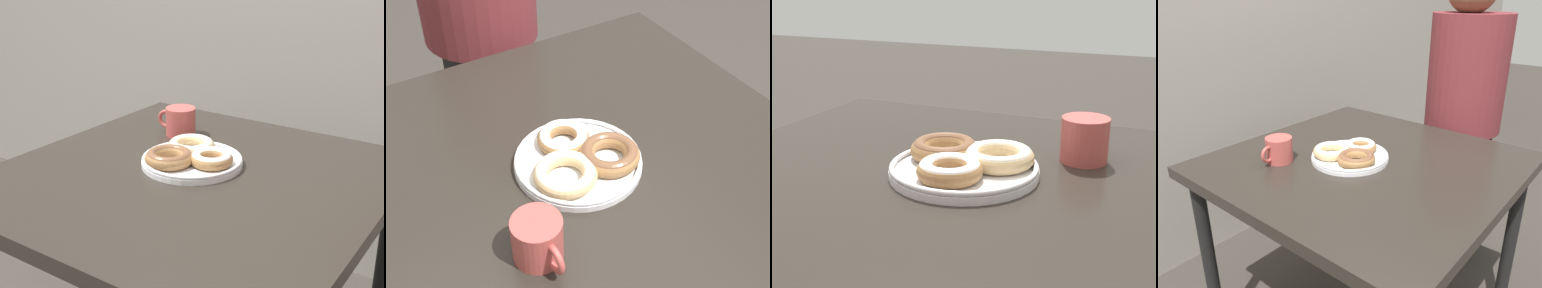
{
  "view_description": "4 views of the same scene",
  "coord_description": "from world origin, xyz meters",
  "views": [
    {
      "loc": [
        0.71,
        -0.92,
        1.33
      ],
      "look_at": [
        -0.03,
        0.18,
        0.83
      ],
      "focal_mm": 50.0,
      "sensor_mm": 36.0,
      "label": 1
    },
    {
      "loc": [
        -0.75,
        0.61,
        1.55
      ],
      "look_at": [
        -0.03,
        0.18,
        0.83
      ],
      "focal_mm": 50.0,
      "sensor_mm": 36.0,
      "label": 2
    },
    {
      "loc": [
        0.8,
        0.55,
        1.12
      ],
      "look_at": [
        -0.03,
        0.18,
        0.83
      ],
      "focal_mm": 50.0,
      "sensor_mm": 36.0,
      "label": 3
    },
    {
      "loc": [
        -0.96,
        -0.59,
        1.32
      ],
      "look_at": [
        -0.03,
        0.18,
        0.83
      ],
      "focal_mm": 35.0,
      "sensor_mm": 36.0,
      "label": 4
    }
  ],
  "objects": [
    {
      "name": "dining_table",
      "position": [
        0.0,
        0.14,
        0.69
      ],
      "size": [
        0.95,
        0.97,
        0.77
      ],
      "color": "#28231E",
      "rests_on": "ground_plane"
    },
    {
      "name": "donut_plate",
      "position": [
        -0.04,
        0.18,
        0.79
      ],
      "size": [
        0.27,
        0.28,
        0.05
      ],
      "color": "white",
      "rests_on": "dining_table"
    },
    {
      "name": "coffee_mug",
      "position": [
        -0.2,
        0.36,
        0.81
      ],
      "size": [
        0.13,
        0.09,
        0.09
      ],
      "color": "#B74C47",
      "rests_on": "dining_table"
    }
  ]
}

